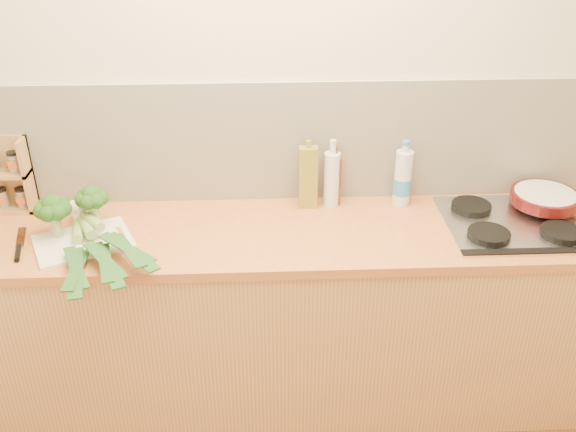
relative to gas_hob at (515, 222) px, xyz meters
name	(u,v)px	position (x,y,z in m)	size (l,w,h in m)	color
room_shell	(270,143)	(-1.02, 0.29, 0.26)	(3.50, 3.50, 3.50)	beige
counter	(273,316)	(-1.02, 0.00, -0.46)	(3.20, 0.62, 0.90)	tan
gas_hob	(515,222)	(0.00, 0.00, 0.00)	(0.58, 0.50, 0.04)	silver
chopping_board	(83,242)	(-1.78, -0.06, -0.01)	(0.37, 0.27, 0.01)	white
broccoli_left	(53,209)	(-1.89, -0.02, 0.12)	(0.15, 0.15, 0.18)	#90A560
broccoli_right	(92,199)	(-1.75, 0.05, 0.13)	(0.13, 0.14, 0.19)	#90A560
leek_front	(77,241)	(-1.79, -0.10, 0.02)	(0.19, 0.65, 0.04)	white
leek_mid	(91,235)	(-1.73, -0.09, 0.04)	(0.33, 0.63, 0.04)	white
leek_back	(101,228)	(-1.70, -0.07, 0.06)	(0.45, 0.55, 0.04)	white
chefs_knife	(19,249)	(-2.02, -0.11, -0.01)	(0.09, 0.28, 0.02)	silver
skillet	(546,198)	(0.17, 0.12, 0.05)	(0.42, 0.29, 0.05)	#4E0E0D
oil_tin	(308,177)	(-0.86, 0.21, 0.13)	(0.08, 0.05, 0.31)	olive
glass_bottle	(332,178)	(-0.75, 0.22, 0.11)	(0.07, 0.07, 0.31)	silver
amber_bottle	(334,180)	(-0.74, 0.23, 0.10)	(0.06, 0.06, 0.27)	#603112
water_bottle	(403,180)	(-0.44, 0.21, 0.10)	(0.08, 0.08, 0.28)	silver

